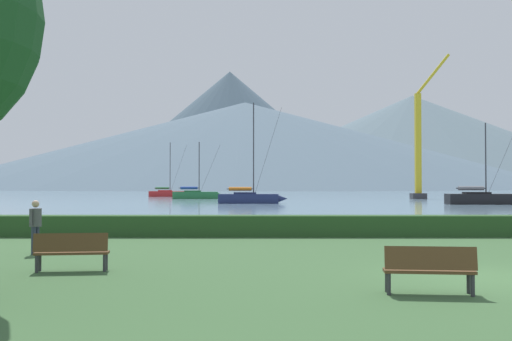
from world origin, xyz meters
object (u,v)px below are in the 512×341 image
at_px(person_seated_viewer, 38,222).
at_px(park_bench_under_tree, 432,267).
at_px(sailboat_slip_2, 252,197).
at_px(sailboat_slip_4, 170,193).
at_px(sailboat_slip_5, 198,195).
at_px(sailboat_slip_0, 484,198).
at_px(park_bench_near_path, 74,250).
at_px(dock_crane, 421,151).

bearing_deg(person_seated_viewer, park_bench_under_tree, -19.70).
relative_size(sailboat_slip_2, sailboat_slip_4, 1.23).
bearing_deg(sailboat_slip_5, person_seated_viewer, -94.06).
height_order(sailboat_slip_0, park_bench_near_path, sailboat_slip_0).
distance_m(park_bench_near_path, person_seated_viewer, 4.31).
relative_size(park_bench_near_path, dock_crane, 0.09).
distance_m(sailboat_slip_2, park_bench_under_tree, 55.16).
height_order(sailboat_slip_4, park_bench_near_path, sailboat_slip_4).
relative_size(sailboat_slip_0, dock_crane, 0.41).
relative_size(park_bench_under_tree, dock_crane, 0.09).
xyz_separation_m(sailboat_slip_4, dock_crane, (38.01, -14.59, 6.24)).
xyz_separation_m(sailboat_slip_5, park_bench_near_path, (4.05, -72.02, -0.07)).
bearing_deg(dock_crane, sailboat_slip_4, 159.00).
xyz_separation_m(sailboat_slip_5, person_seated_viewer, (1.83, -68.35, 0.37)).
relative_size(sailboat_slip_0, park_bench_near_path, 4.72).
bearing_deg(sailboat_slip_0, person_seated_viewer, -121.87).
height_order(sailboat_slip_4, park_bench_under_tree, sailboat_slip_4).
relative_size(sailboat_slip_5, park_bench_under_tree, 4.57).
relative_size(sailboat_slip_4, sailboat_slip_5, 1.11).
height_order(sailboat_slip_4, person_seated_viewer, sailboat_slip_4).
bearing_deg(park_bench_under_tree, park_bench_near_path, 164.49).
xyz_separation_m(sailboat_slip_4, park_bench_under_tree, (18.09, -89.55, -0.03)).
distance_m(sailboat_slip_2, person_seated_viewer, 48.58).
xyz_separation_m(sailboat_slip_2, park_bench_under_tree, (4.10, -55.01, -0.11)).
bearing_deg(sailboat_slip_4, person_seated_viewer, -84.29).
xyz_separation_m(sailboat_slip_2, sailboat_slip_5, (-7.86, 20.15, -0.04)).
xyz_separation_m(person_seated_viewer, dock_crane, (30.05, 68.16, 5.84)).
bearing_deg(sailboat_slip_0, sailboat_slip_5, 146.56).
height_order(sailboat_slip_0, park_bench_under_tree, sailboat_slip_0).
distance_m(sailboat_slip_0, park_bench_under_tree, 56.00).
distance_m(park_bench_under_tree, person_seated_viewer, 12.21).
height_order(sailboat_slip_2, dock_crane, dock_crane).
distance_m(park_bench_near_path, park_bench_under_tree, 8.50).
xyz_separation_m(sailboat_slip_0, person_seated_viewer, (-30.45, -45.38, 0.32)).
xyz_separation_m(sailboat_slip_2, park_bench_near_path, (-3.81, -51.87, -0.11)).
bearing_deg(park_bench_near_path, sailboat_slip_2, 79.13).
bearing_deg(park_bench_near_path, park_bench_under_tree, -28.28).
distance_m(sailboat_slip_2, sailboat_slip_4, 37.27).
bearing_deg(sailboat_slip_5, sailboat_slip_2, -74.29).
distance_m(sailboat_slip_4, dock_crane, 41.19).
bearing_deg(sailboat_slip_2, park_bench_under_tree, -85.08).
distance_m(sailboat_slip_0, park_bench_near_path, 56.60).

